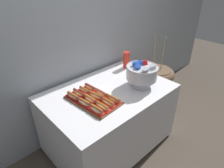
# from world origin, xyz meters

# --- Properties ---
(ground_plane) EXTENTS (10.00, 10.00, 0.00)m
(ground_plane) POSITION_xyz_m (0.00, 0.00, 0.00)
(ground_plane) COLOR #4C4238
(back_wall) EXTENTS (6.00, 0.10, 2.60)m
(back_wall) POSITION_xyz_m (0.00, 0.55, 1.30)
(back_wall) COLOR #9EA8B2
(back_wall) RESTS_ON ground_plane
(buffet_table) EXTENTS (1.36, 0.93, 0.76)m
(buffet_table) POSITION_xyz_m (0.00, 0.00, 0.40)
(buffet_table) COLOR silver
(buffet_table) RESTS_ON ground_plane
(floor_vase) EXTENTS (0.59, 0.59, 1.17)m
(floor_vase) POSITION_xyz_m (1.05, 0.10, 0.31)
(floor_vase) COLOR brown
(floor_vase) RESTS_ON ground_plane
(serving_tray) EXTENTS (0.38, 0.55, 0.01)m
(serving_tray) POSITION_xyz_m (-0.23, -0.03, 0.77)
(serving_tray) COLOR brown
(serving_tray) RESTS_ON buffet_table
(hot_dog_0) EXTENTS (0.07, 0.16, 0.06)m
(hot_dog_0) POSITION_xyz_m (-0.33, -0.21, 0.80)
(hot_dog_0) COLOR red
(hot_dog_0) RESTS_ON serving_tray
(hot_dog_1) EXTENTS (0.07, 0.18, 0.06)m
(hot_dog_1) POSITION_xyz_m (-0.26, -0.20, 0.80)
(hot_dog_1) COLOR red
(hot_dog_1) RESTS_ON serving_tray
(hot_dog_2) EXTENTS (0.07, 0.17, 0.06)m
(hot_dog_2) POSITION_xyz_m (-0.18, -0.20, 0.80)
(hot_dog_2) COLOR red
(hot_dog_2) RESTS_ON serving_tray
(hot_dog_3) EXTENTS (0.07, 0.17, 0.06)m
(hot_dog_3) POSITION_xyz_m (-0.11, -0.19, 0.80)
(hot_dog_3) COLOR red
(hot_dog_3) RESTS_ON serving_tray
(hot_dog_4) EXTENTS (0.09, 0.18, 0.06)m
(hot_dog_4) POSITION_xyz_m (-0.35, -0.05, 0.80)
(hot_dog_4) COLOR red
(hot_dog_4) RESTS_ON serving_tray
(hot_dog_5) EXTENTS (0.07, 0.17, 0.06)m
(hot_dog_5) POSITION_xyz_m (-0.27, -0.04, 0.80)
(hot_dog_5) COLOR #B21414
(hot_dog_5) RESTS_ON serving_tray
(hot_dog_6) EXTENTS (0.09, 0.18, 0.06)m
(hot_dog_6) POSITION_xyz_m (-0.20, -0.03, 0.80)
(hot_dog_6) COLOR red
(hot_dog_6) RESTS_ON serving_tray
(hot_dog_7) EXTENTS (0.07, 0.17, 0.06)m
(hot_dog_7) POSITION_xyz_m (-0.12, -0.02, 0.80)
(hot_dog_7) COLOR #B21414
(hot_dog_7) RESTS_ON serving_tray
(hot_dog_8) EXTENTS (0.07, 0.19, 0.06)m
(hot_dog_8) POSITION_xyz_m (-0.36, 0.12, 0.80)
(hot_dog_8) COLOR #B21414
(hot_dog_8) RESTS_ON serving_tray
(hot_dog_9) EXTENTS (0.08, 0.18, 0.06)m
(hot_dog_9) POSITION_xyz_m (-0.29, 0.13, 0.80)
(hot_dog_9) COLOR #B21414
(hot_dog_9) RESTS_ON serving_tray
(hot_dog_10) EXTENTS (0.07, 0.16, 0.06)m
(hot_dog_10) POSITION_xyz_m (-0.21, 0.13, 0.80)
(hot_dog_10) COLOR #B21414
(hot_dog_10) RESTS_ON serving_tray
(hot_dog_11) EXTENTS (0.07, 0.17, 0.06)m
(hot_dog_11) POSITION_xyz_m (-0.14, 0.14, 0.80)
(hot_dog_11) COLOR red
(hot_dog_11) RESTS_ON serving_tray
(punch_bowl) EXTENTS (0.34, 0.34, 0.29)m
(punch_bowl) POSITION_xyz_m (0.33, -0.17, 0.93)
(punch_bowl) COLOR silver
(punch_bowl) RESTS_ON buffet_table
(cup_stack) EXTENTS (0.08, 0.08, 0.21)m
(cup_stack) POSITION_xyz_m (0.56, 0.27, 0.87)
(cup_stack) COLOR red
(cup_stack) RESTS_ON buffet_table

